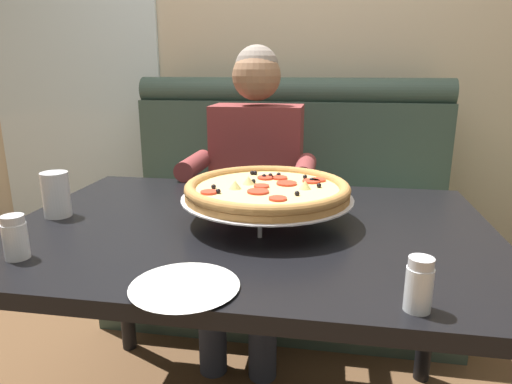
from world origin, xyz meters
TOP-DOWN VIEW (x-y plane):
  - back_wall_with_window at (0.00, 1.52)m, footprint 6.00×0.12m
  - window_panel at (-1.36, 1.45)m, footprint 1.10×0.02m
  - booth_bench at (0.00, 0.95)m, footprint 1.62×0.78m
  - dining_table at (0.00, 0.00)m, footprint 1.36×0.96m
  - diner_main at (-0.11, 0.68)m, footprint 0.54×0.64m
  - pizza at (0.05, 0.03)m, footprint 0.49×0.49m
  - shaker_parmesan at (0.39, -0.41)m, footprint 0.05×0.05m
  - shaker_oregano at (-0.49, -0.32)m, footprint 0.06×0.06m
  - plate_near_left at (-0.06, -0.40)m, footprint 0.22×0.22m
  - drinking_glass at (-0.58, -0.02)m, footprint 0.08×0.08m
  - patio_chair at (-1.23, 2.07)m, footprint 0.40×0.40m

SIDE VIEW (x-z plane):
  - booth_bench at x=0.00m, z-range -0.17..0.96m
  - patio_chair at x=-1.23m, z-range 0.09..0.95m
  - dining_table at x=0.00m, z-range 0.29..1.04m
  - diner_main at x=-0.11m, z-range 0.07..1.35m
  - plate_near_left at x=-0.06m, z-range 0.75..0.77m
  - shaker_parmesan at x=0.39m, z-range 0.74..0.84m
  - shaker_oregano at x=-0.49m, z-range 0.74..0.85m
  - drinking_glass at x=-0.58m, z-range 0.74..0.88m
  - pizza at x=0.05m, z-range 0.78..0.91m
  - back_wall_with_window at x=0.00m, z-range 0.00..2.80m
  - window_panel at x=-1.36m, z-range 0.00..2.80m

